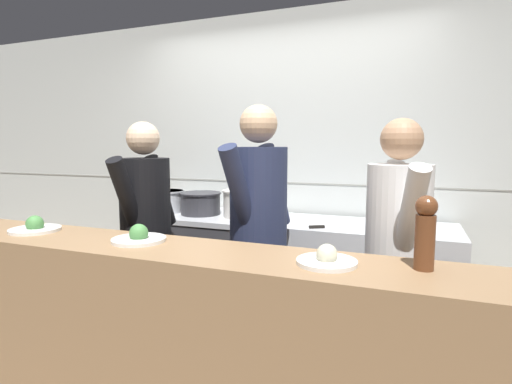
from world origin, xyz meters
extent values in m
cube|color=silver|center=(0.00, 1.43, 1.30)|extent=(8.00, 0.06, 2.60)
cube|color=gray|center=(0.00, 1.40, 1.15)|extent=(8.00, 0.00, 0.01)
cube|color=#38383D|center=(-0.55, 1.03, 0.43)|extent=(1.07, 0.70, 0.86)
cube|color=#B7BABF|center=(-0.55, 1.03, 0.88)|extent=(1.09, 0.71, 0.04)
cube|color=#B7BABF|center=(-0.55, 0.69, 0.50)|extent=(0.97, 0.03, 0.10)
cube|color=#B7BABF|center=(0.71, 1.03, 0.45)|extent=(1.40, 0.65, 0.90)
cube|color=black|center=(0.71, 0.72, 0.05)|extent=(1.37, 0.04, 0.10)
cube|color=#93704C|center=(0.16, -0.31, 0.49)|extent=(3.38, 0.45, 0.99)
cylinder|color=#B7BABF|center=(-0.91, 0.98, 0.99)|extent=(0.30, 0.30, 0.19)
cylinder|color=#B7BABF|center=(-0.91, 0.98, 1.08)|extent=(0.32, 0.32, 0.01)
cylinder|color=#2D2D33|center=(-0.57, 0.98, 0.99)|extent=(0.33, 0.33, 0.18)
cylinder|color=#2D2D33|center=(-0.57, 0.98, 1.08)|extent=(0.34, 0.34, 0.01)
cylinder|color=beige|center=(-0.19, 1.00, 1.01)|extent=(0.32, 0.32, 0.22)
cylinder|color=beige|center=(-0.19, 1.00, 1.11)|extent=(0.34, 0.34, 0.01)
cone|color=#B7BABF|center=(0.95, 1.07, 0.95)|extent=(0.22, 0.22, 0.10)
cube|color=#B7BABF|center=(0.62, 0.90, 0.90)|extent=(0.26, 0.18, 0.01)
cube|color=black|center=(0.45, 0.80, 0.91)|extent=(0.11, 0.08, 0.02)
cylinder|color=white|center=(-0.94, -0.28, 0.99)|extent=(0.27, 0.27, 0.02)
sphere|color=#4C8C47|center=(-0.94, -0.28, 1.03)|extent=(0.10, 0.10, 0.10)
cylinder|color=white|center=(-0.23, -0.27, 0.99)|extent=(0.27, 0.27, 0.02)
sphere|color=#4C8C47|center=(-0.23, -0.27, 1.03)|extent=(0.10, 0.10, 0.10)
cylinder|color=white|center=(0.74, -0.31, 0.99)|extent=(0.25, 0.25, 0.02)
sphere|color=beige|center=(0.74, -0.31, 1.03)|extent=(0.09, 0.09, 0.09)
cylinder|color=brown|center=(1.11, -0.24, 1.10)|extent=(0.08, 0.08, 0.22)
sphere|color=brown|center=(1.11, -0.24, 1.24)|extent=(0.08, 0.08, 0.08)
cube|color=black|center=(-0.58, 0.26, 0.38)|extent=(0.29, 0.20, 0.76)
cylinder|color=black|center=(-0.58, 0.26, 1.08)|extent=(0.35, 0.35, 0.63)
sphere|color=beige|center=(-0.58, 0.26, 1.52)|extent=(0.22, 0.22, 0.22)
cylinder|color=black|center=(-0.60, 0.45, 1.15)|extent=(0.12, 0.32, 0.53)
cylinder|color=black|center=(-0.57, 0.07, 1.15)|extent=(0.12, 0.32, 0.53)
cube|color=black|center=(0.20, 0.33, 0.40)|extent=(0.32, 0.24, 0.80)
cylinder|color=#262D4C|center=(0.20, 0.33, 1.13)|extent=(0.40, 0.40, 0.66)
sphere|color=#D8AD84|center=(0.20, 0.33, 1.60)|extent=(0.23, 0.23, 0.23)
cylinder|color=#262D4C|center=(0.23, 0.53, 1.21)|extent=(0.16, 0.35, 0.55)
cylinder|color=#262D4C|center=(0.16, 0.12, 1.21)|extent=(0.16, 0.35, 0.55)
cube|color=black|center=(1.00, 0.26, 0.38)|extent=(0.32, 0.25, 0.75)
cylinder|color=white|center=(1.00, 0.26, 1.07)|extent=(0.41, 0.41, 0.62)
sphere|color=tan|center=(1.00, 0.26, 1.51)|extent=(0.21, 0.21, 0.21)
cylinder|color=white|center=(0.94, 0.45, 1.14)|extent=(0.19, 0.33, 0.52)
cylinder|color=white|center=(1.06, 0.08, 1.14)|extent=(0.19, 0.33, 0.52)
camera|label=1|loc=(1.05, -1.91, 1.48)|focal=28.00mm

